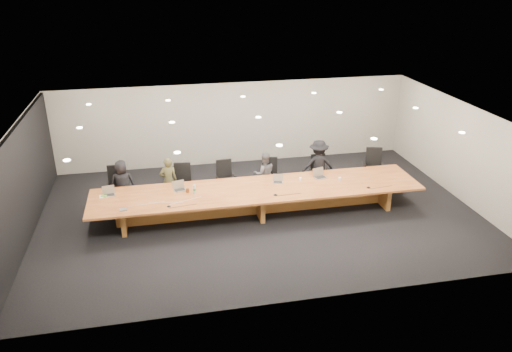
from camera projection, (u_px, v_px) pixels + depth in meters
The scene contains 28 objects.
ground at pixel (258, 213), 13.89m from camera, with size 12.00×12.00×0.00m, color black.
back_wall at pixel (234, 123), 16.94m from camera, with size 12.00×0.02×2.80m, color beige.
left_wall_panel at pixel (22, 186), 12.24m from camera, with size 0.08×7.84×2.74m, color black.
conference_table at pixel (258, 196), 13.69m from camera, with size 9.00×1.80×0.75m.
chair_far_left at pixel (117, 187), 14.03m from camera, with size 0.62×0.62×1.21m, color black, non-canonical shape.
chair_left at pixel (183, 183), 14.35m from camera, with size 0.59×0.59×1.15m, color black, non-canonical shape.
chair_mid_left at pixel (226, 179), 14.74m from camera, with size 0.56×0.56×1.10m, color black, non-canonical shape.
chair_mid_right at pixel (270, 176), 14.98m from camera, with size 0.55×0.55×1.07m, color black, non-canonical shape.
chair_right at pixel (319, 172), 15.23m from camera, with size 0.55×0.55×1.07m, color black, non-canonical shape.
chair_far_right at pixel (374, 167), 15.48m from camera, with size 0.60×0.60×1.17m, color black, non-canonical shape.
person_a at pixel (123, 184), 14.03m from camera, with size 0.68×0.44×1.39m, color black.
person_b at pixel (168, 181), 14.24m from camera, with size 0.50×0.33×1.38m, color #3E3D22.
person_c at pixel (264, 174), 14.79m from camera, with size 0.64×0.50×1.33m, color #515153.
person_d at pixel (318, 165), 15.08m from camera, with size 1.02×0.59×1.58m, color black.
laptop_a at pixel (109, 191), 13.14m from camera, with size 0.31×0.23×0.25m, color tan, non-canonical shape.
laptop_b at pixel (180, 186), 13.44m from camera, with size 0.32×0.24×0.26m, color tan, non-canonical shape.
laptop_d at pixel (278, 179), 13.92m from camera, with size 0.29×0.21×0.23m, color tan, non-canonical shape.
laptop_e at pixel (321, 173), 14.23m from camera, with size 0.35×0.25×0.28m, color tan, non-canonical shape.
water_bottle at pixel (194, 189), 13.25m from camera, with size 0.08×0.08×0.25m, color #B0C1BD.
amber_mug at pixel (188, 190), 13.35m from camera, with size 0.09×0.09×0.11m, color brown.
paper_cup_near at pixel (300, 179), 14.08m from camera, with size 0.08×0.08×0.09m, color white.
paper_cup_far at pixel (340, 179), 14.09m from camera, with size 0.08×0.08×0.09m, color silver.
notepad at pixel (104, 196), 13.13m from camera, with size 0.24×0.19×0.01m, color white.
lime_gadget at pixel (104, 196), 13.11m from camera, with size 0.15×0.08×0.02m, color #65BD32.
av_box at pixel (123, 210), 12.41m from camera, with size 0.18×0.14×0.03m, color #9E9FA3.
mic_left at pixel (169, 206), 12.59m from camera, with size 0.11×0.11×0.03m, color black.
mic_center at pixel (275, 195), 13.22m from camera, with size 0.11×0.11×0.03m, color black.
mic_right at pixel (369, 187), 13.65m from camera, with size 0.11×0.11×0.03m, color black.
Camera 1 is at (-2.57, -12.10, 6.40)m, focal length 35.00 mm.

